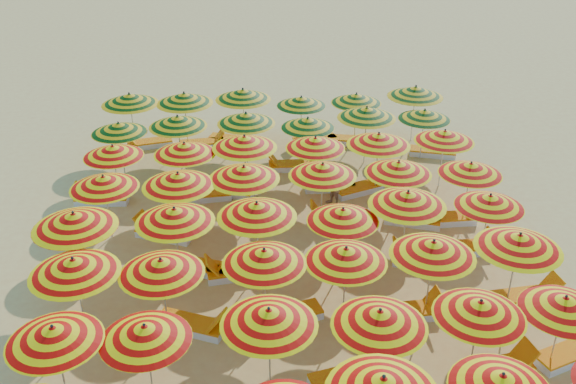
# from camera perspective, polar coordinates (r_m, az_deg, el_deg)

# --- Properties ---
(ground) EXTENTS (120.00, 120.00, 0.00)m
(ground) POSITION_cam_1_polar(r_m,az_deg,el_deg) (18.78, 0.15, -5.03)
(ground) COLOR #DCBC61
(ground) RESTS_ON ground
(umbrella_4) EXTENTS (2.32, 2.32, 2.04)m
(umbrella_4) POSITION_cam_1_polar(r_m,az_deg,el_deg) (12.69, 18.47, -15.76)
(umbrella_4) COLOR silver
(umbrella_4) RESTS_ON ground
(umbrella_6) EXTENTS (2.04, 2.04, 2.06)m
(umbrella_6) POSITION_cam_1_polar(r_m,az_deg,el_deg) (13.80, -20.11, -11.80)
(umbrella_6) COLOR silver
(umbrella_6) RESTS_ON ground
(umbrella_7) EXTENTS (1.94, 1.94, 1.99)m
(umbrella_7) POSITION_cam_1_polar(r_m,az_deg,el_deg) (13.44, -12.59, -12.11)
(umbrella_7) COLOR silver
(umbrella_7) RESTS_ON ground
(umbrella_8) EXTENTS (2.30, 2.30, 2.16)m
(umbrella_8) POSITION_cam_1_polar(r_m,az_deg,el_deg) (13.27, -1.71, -11.05)
(umbrella_8) COLOR silver
(umbrella_8) RESTS_ON ground
(umbrella_9) EXTENTS (2.57, 2.57, 2.13)m
(umbrella_9) POSITION_cam_1_polar(r_m,az_deg,el_deg) (13.42, 8.15, -11.03)
(umbrella_9) COLOR silver
(umbrella_9) RESTS_ON ground
(umbrella_10) EXTENTS (2.54, 2.54, 2.09)m
(umbrella_10) POSITION_cam_1_polar(r_m,az_deg,el_deg) (14.16, 16.70, -9.90)
(umbrella_10) COLOR silver
(umbrella_10) RESTS_ON ground
(umbrella_11) EXTENTS (2.24, 2.24, 2.01)m
(umbrella_11) POSITION_cam_1_polar(r_m,az_deg,el_deg) (15.01, 23.37, -9.13)
(umbrella_11) COLOR silver
(umbrella_11) RESTS_ON ground
(umbrella_12) EXTENTS (2.34, 2.34, 2.21)m
(umbrella_12) POSITION_cam_1_polar(r_m,az_deg,el_deg) (15.41, -18.50, -6.29)
(umbrella_12) COLOR silver
(umbrella_12) RESTS_ON ground
(umbrella_13) EXTENTS (2.15, 2.15, 2.12)m
(umbrella_13) POSITION_cam_1_polar(r_m,az_deg,el_deg) (15.04, -11.21, -6.53)
(umbrella_13) COLOR silver
(umbrella_13) RESTS_ON ground
(umbrella_14) EXTENTS (2.57, 2.57, 2.14)m
(umbrella_14) POSITION_cam_1_polar(r_m,az_deg,el_deg) (15.06, -2.13, -5.78)
(umbrella_14) COLOR silver
(umbrella_14) RESTS_ON ground
(umbrella_15) EXTENTS (2.12, 2.12, 2.12)m
(umbrella_15) POSITION_cam_1_polar(r_m,az_deg,el_deg) (15.21, 5.18, -5.60)
(umbrella_15) COLOR silver
(umbrella_15) RESTS_ON ground
(umbrella_16) EXTENTS (2.75, 2.75, 2.20)m
(umbrella_16) POSITION_cam_1_polar(r_m,az_deg,el_deg) (15.64, 12.78, -4.91)
(umbrella_16) COLOR silver
(umbrella_16) RESTS_ON ground
(umbrella_17) EXTENTS (2.71, 2.71, 2.24)m
(umbrella_17) POSITION_cam_1_polar(r_m,az_deg,el_deg) (16.41, 19.85, -4.17)
(umbrella_17) COLOR silver
(umbrella_17) RESTS_ON ground
(umbrella_18) EXTENTS (2.86, 2.86, 2.30)m
(umbrella_18) POSITION_cam_1_polar(r_m,az_deg,el_deg) (17.05, -18.47, -2.41)
(umbrella_18) COLOR silver
(umbrella_18) RESTS_ON ground
(umbrella_19) EXTENTS (2.23, 2.23, 2.21)m
(umbrella_19) POSITION_cam_1_polar(r_m,az_deg,el_deg) (16.81, -10.05, -2.05)
(umbrella_19) COLOR silver
(umbrella_19) RESTS_ON ground
(umbrella_20) EXTENTS (2.56, 2.56, 2.24)m
(umbrella_20) POSITION_cam_1_polar(r_m,az_deg,el_deg) (16.75, -2.79, -1.60)
(umbrella_20) COLOR silver
(umbrella_20) RESTS_ON ground
(umbrella_21) EXTENTS (2.52, 2.52, 2.04)m
(umbrella_21) POSITION_cam_1_polar(r_m,az_deg,el_deg) (16.91, 4.91, -2.06)
(umbrella_21) COLOR silver
(umbrella_21) RESTS_ON ground
(umbrella_22) EXTENTS (2.65, 2.65, 2.25)m
(umbrella_22) POSITION_cam_1_polar(r_m,az_deg,el_deg) (17.54, 10.59, -0.59)
(umbrella_22) COLOR silver
(umbrella_22) RESTS_ON ground
(umbrella_23) EXTENTS (2.31, 2.31, 2.02)m
(umbrella_23) POSITION_cam_1_polar(r_m,az_deg,el_deg) (18.40, 17.50, -0.77)
(umbrella_23) COLOR silver
(umbrella_23) RESTS_ON ground
(umbrella_24) EXTENTS (2.12, 2.12, 2.11)m
(umbrella_24) POSITION_cam_1_polar(r_m,az_deg,el_deg) (19.11, -16.06, 0.85)
(umbrella_24) COLOR silver
(umbrella_24) RESTS_ON ground
(umbrella_25) EXTENTS (2.50, 2.50, 2.23)m
(umbrella_25) POSITION_cam_1_polar(r_m,az_deg,el_deg) (18.55, -9.74, 1.09)
(umbrella_25) COLOR silver
(umbrella_25) RESTS_ON ground
(umbrella_26) EXTENTS (2.48, 2.48, 2.23)m
(umbrella_26) POSITION_cam_1_polar(r_m,az_deg,el_deg) (18.72, -3.93, 1.74)
(umbrella_26) COLOR silver
(umbrella_26) RESTS_ON ground
(umbrella_27) EXTENTS (2.47, 2.47, 2.16)m
(umbrella_27) POSITION_cam_1_polar(r_m,az_deg,el_deg) (19.01, 3.09, 1.98)
(umbrella_27) COLOR silver
(umbrella_27) RESTS_ON ground
(umbrella_28) EXTENTS (2.07, 2.07, 2.14)m
(umbrella_28) POSITION_cam_1_polar(r_m,az_deg,el_deg) (19.43, 9.79, 2.15)
(umbrella_28) COLOR silver
(umbrella_28) RESTS_ON ground
(umbrella_29) EXTENTS (2.27, 2.27, 2.04)m
(umbrella_29) POSITION_cam_1_polar(r_m,az_deg,el_deg) (20.05, 15.93, 2.02)
(umbrella_29) COLOR silver
(umbrella_29) RESTS_ON ground
(umbrella_30) EXTENTS (2.14, 2.14, 2.04)m
(umbrella_30) POSITION_cam_1_polar(r_m,az_deg,el_deg) (21.19, -15.30, 3.53)
(umbrella_30) COLOR silver
(umbrella_30) RESTS_ON ground
(umbrella_31) EXTENTS (2.60, 2.60, 2.11)m
(umbrella_31) POSITION_cam_1_polar(r_m,az_deg,el_deg) (20.71, -9.19, 3.82)
(umbrella_31) COLOR silver
(umbrella_31) RESTS_ON ground
(umbrella_32) EXTENTS (2.35, 2.35, 2.24)m
(umbrella_32) POSITION_cam_1_polar(r_m,az_deg,el_deg) (20.71, -3.89, 4.46)
(umbrella_32) COLOR silver
(umbrella_32) RESTS_ON ground
(umbrella_33) EXTENTS (2.57, 2.57, 2.09)m
(umbrella_33) POSITION_cam_1_polar(r_m,az_deg,el_deg) (20.93, 2.46, 4.39)
(umbrella_33) COLOR silver
(umbrella_33) RESTS_ON ground
(umbrella_34) EXTENTS (2.29, 2.29, 2.22)m
(umbrella_34) POSITION_cam_1_polar(r_m,az_deg,el_deg) (21.10, 8.06, 4.66)
(umbrella_34) COLOR silver
(umbrella_34) RESTS_ON ground
(umbrella_35) EXTENTS (2.06, 2.06, 2.12)m
(umbrella_35) POSITION_cam_1_polar(r_m,az_deg,el_deg) (21.97, 13.75, 4.85)
(umbrella_35) COLOR silver
(umbrella_35) RESTS_ON ground
(umbrella_36) EXTENTS (2.54, 2.54, 2.04)m
(umbrella_36) POSITION_cam_1_polar(r_m,az_deg,el_deg) (22.95, -14.81, 5.53)
(umbrella_36) COLOR silver
(umbrella_36) RESTS_ON ground
(umbrella_37) EXTENTS (2.65, 2.65, 2.17)m
(umbrella_37) POSITION_cam_1_polar(r_m,az_deg,el_deg) (22.76, -9.77, 6.20)
(umbrella_37) COLOR silver
(umbrella_37) RESTS_ON ground
(umbrella_38) EXTENTS (2.23, 2.23, 2.18)m
(umbrella_38) POSITION_cam_1_polar(r_m,az_deg,el_deg) (22.71, -3.75, 6.55)
(umbrella_38) COLOR silver
(umbrella_38) RESTS_ON ground
(umbrella_39) EXTENTS (2.36, 2.36, 2.01)m
(umbrella_39) POSITION_cam_1_polar(r_m,az_deg,el_deg) (22.68, 1.77, 6.16)
(umbrella_39) COLOR silver
(umbrella_39) RESTS_ON ground
(umbrella_40) EXTENTS (2.75, 2.75, 2.24)m
(umbrella_40) POSITION_cam_1_polar(r_m,az_deg,el_deg) (23.20, 7.01, 7.01)
(umbrella_40) COLOR silver
(umbrella_40) RESTS_ON ground
(umbrella_41) EXTENTS (2.32, 2.32, 2.01)m
(umbrella_41) POSITION_cam_1_polar(r_m,az_deg,el_deg) (23.94, 12.04, 6.75)
(umbrella_41) COLOR silver
(umbrella_41) RESTS_ON ground
(umbrella_42) EXTENTS (2.35, 2.35, 2.27)m
(umbrella_42) POSITION_cam_1_polar(r_m,az_deg,el_deg) (24.99, -13.90, 8.03)
(umbrella_42) COLOR silver
(umbrella_42) RESTS_ON ground
(umbrella_43) EXTENTS (2.44, 2.44, 2.28)m
(umbrella_43) POSITION_cam_1_polar(r_m,az_deg,el_deg) (24.66, -9.20, 8.23)
(umbrella_43) COLOR silver
(umbrella_43) RESTS_ON ground
(umbrella_44) EXTENTS (2.57, 2.57, 2.27)m
(umbrella_44) POSITION_cam_1_polar(r_m,az_deg,el_deg) (24.83, -4.02, 8.65)
(umbrella_44) COLOR silver
(umbrella_44) RESTS_ON ground
(umbrella_45) EXTENTS (2.19, 2.19, 2.00)m
(umbrella_45) POSITION_cam_1_polar(r_m,az_deg,el_deg) (24.73, 1.19, 8.06)
(umbrella_45) COLOR silver
(umbrella_45) RESTS_ON ground
(umbrella_46) EXTENTS (2.52, 2.52, 2.06)m
(umbrella_46) POSITION_cam_1_polar(r_m,az_deg,el_deg) (25.01, 6.10, 8.27)
(umbrella_46) COLOR silver
(umbrella_46) RESTS_ON ground
(umbrella_47) EXTENTS (2.57, 2.57, 2.29)m
(umbrella_47) POSITION_cam_1_polar(r_m,az_deg,el_deg) (25.48, 11.26, 8.75)
(umbrella_47) COLOR silver
(umbrella_47) RESTS_ON ground
(lounger_4) EXTENTS (1.82, 0.96, 0.69)m
(lounger_4) POSITION_cam_1_polar(r_m,az_deg,el_deg) (14.58, 5.54, -16.05)
(lounger_4) COLOR white
(lounger_4) RESTS_ON ground
(lounger_5) EXTENTS (1.80, 0.86, 0.69)m
(lounger_5) POSITION_cam_1_polar(r_m,az_deg,el_deg) (15.40, 18.04, -14.75)
(lounger_5) COLOR white
(lounger_5) RESTS_ON ground
(lounger_6) EXTENTS (1.83, 1.12, 0.69)m
(lounger_6) POSITION_cam_1_polar(r_m,az_deg,el_deg) (16.39, 23.82, -12.97)
(lounger_6) COLOR white
(lounger_6) RESTS_ON ground
(lounger_7) EXTENTS (1.82, 1.24, 0.69)m
(lounger_7) POSITION_cam_1_polar(r_m,az_deg,el_deg) (15.98, -8.49, -11.59)
(lounger_7) COLOR white
(lounger_7) RESTS_ON ground
(lounger_8) EXTENTS (1.82, 1.00, 0.69)m
(lounger_8) POSITION_cam_1_polar(r_m,az_deg,el_deg) (16.07, -0.18, -10.93)
(lounger_8) COLOR white
(lounger_8) RESTS_ON ground
(lounger_9) EXTENTS (1.76, 0.66, 0.69)m
(lounger_9) POSITION_cam_1_polar(r_m,az_deg,el_deg) (16.45, 10.53, -10.42)
(lounger_9) COLOR white
(lounger_9) RESTS_ON ground
(lounger_10) EXTENTS (1.78, 0.73, 0.69)m
(lounger_10) POSITION_cam_1_polar(r_m,az_deg,el_deg) (17.76, 20.45, -8.69)
(lounger_10) COLOR white
(lounger_10) RESTS_ON ground
(lounger_11) EXTENTS (1.82, 1.19, 0.69)m
(lounger_11) POSITION_cam_1_polar(r_m,az_deg,el_deg) (17.88, -7.62, -6.64)
(lounger_11) COLOR white
(lounger_11) RESTS_ON ground
(lounger_12) EXTENTS (1.79, 0.80, 0.69)m
(lounger_12) POSITION_cam_1_polar(r_m,az_deg,el_deg) (17.60, -4.59, -7.08)
(lounger_12) COLOR white
(lounger_12) RESTS_ON ground
(lounger_13) EXTENTS (1.81, 0.91, 0.69)m
(lounger_13) POSITION_cam_1_polar(r_m,az_deg,el_deg) (18.45, 11.76, -5.81)
(lounger_13) COLOR white
(lounger_13) RESTS_ON ground
(lounger_14) EXTENTS (1.74, 0.59, 0.69)m
(lounger_14) POSITION_cam_1_polar(r_m,az_deg,el_deg) (19.18, 15.21, -4.82)
(lounger_14) COLOR white
(lounger_14) RESTS_ON ground
(lounger_15) EXTENTS (1.82, 1.21, 0.69)m
(lounger_15) POSITION_cam_1_polar(r_m,az_deg,el_deg) (19.58, -11.03, -3.57)
(lounger_15) COLOR white
(lounger_15) RESTS_ON ground
(lounger_16) EXTENTS (1.79, 0.78, 0.69)m
(lounger_16) POSITION_cam_1_polar(r_m,az_deg,el_deg) (19.98, 4.36, -2.36)
(lounger_16) COLOR white
(lounger_16) RESTS_ON ground
(lounger_17) EXTENTS (1.83, 1.15, 0.69)m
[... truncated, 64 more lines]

